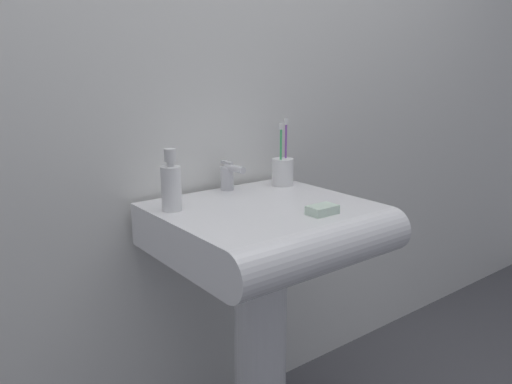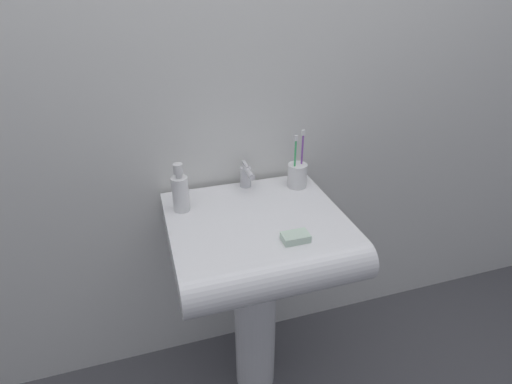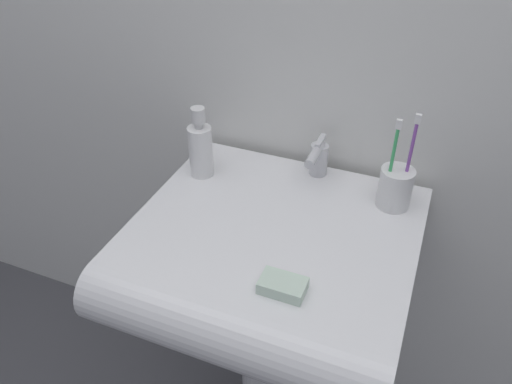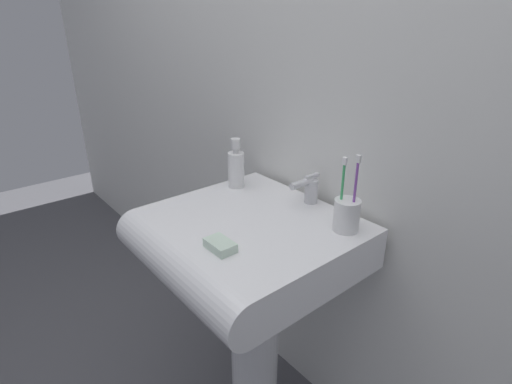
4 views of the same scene
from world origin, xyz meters
The scene contains 8 objects.
ground_plane centered at (0.00, 0.00, 0.00)m, with size 6.00×6.00×0.00m, color #4C4C51.
wall_back centered at (0.00, 0.29, 1.20)m, with size 5.00×0.05×2.40m, color silver.
sink_pedestal centered at (0.00, 0.00, 0.35)m, with size 0.16×0.16×0.71m, color white.
sink_basin centered at (0.00, -0.05, 0.77)m, with size 0.58×0.56×0.13m.
faucet centered at (0.03, 0.20, 0.88)m, with size 0.04×0.12×0.09m.
toothbrush_cup centered at (0.21, 0.15, 0.88)m, with size 0.07×0.07×0.22m.
soap_bottle centered at (-0.23, 0.11, 0.90)m, with size 0.06×0.06×0.17m.
bar_soap centered at (0.07, -0.17, 0.85)m, with size 0.08×0.05×0.02m, color silver.
Camera 2 is at (-0.33, -1.09, 1.55)m, focal length 28.00 mm.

